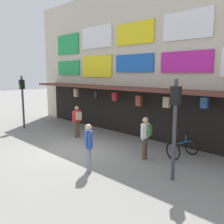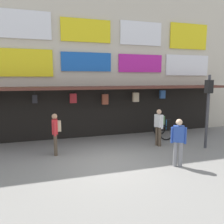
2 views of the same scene
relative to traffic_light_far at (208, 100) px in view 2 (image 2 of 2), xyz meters
name	(u,v)px [view 2 (image 2 of 2)]	position (x,y,z in m)	size (l,w,h in m)	color
ground_plane	(109,164)	(-4.60, -0.54, -2.14)	(80.00, 80.00, 0.00)	gray
shopfront	(84,61)	(-4.60, 4.03, 1.82)	(18.00, 2.60, 8.00)	beige
traffic_light_far	(208,100)	(0.00, 0.00, 0.00)	(0.31, 0.34, 3.20)	#38383D
bicycle_parked	(163,130)	(-0.89, 2.14, -1.75)	(0.92, 1.27, 1.05)	black
pedestrian_in_purple	(178,140)	(-2.39, -1.49, -1.19)	(0.47, 0.37, 1.68)	gray
pedestrian_in_red	(159,125)	(-1.81, 0.91, -1.16)	(0.42, 0.52, 1.68)	brown
pedestrian_in_blue	(56,131)	(-6.35, 0.99, -1.16)	(0.37, 0.53, 1.68)	brown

